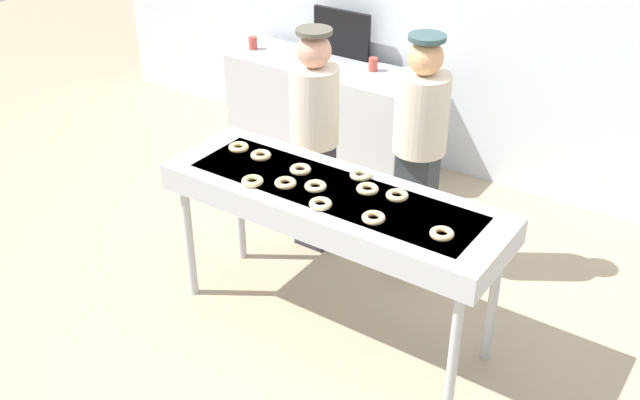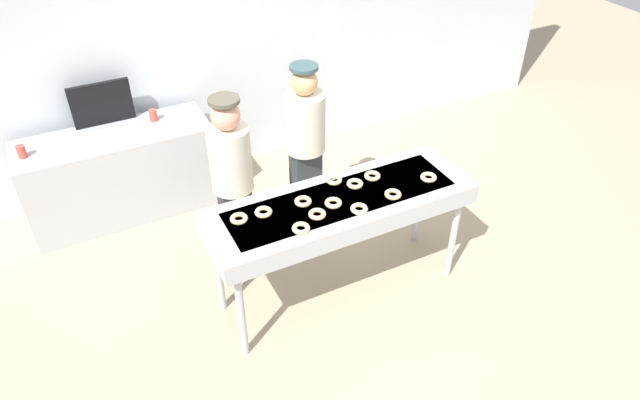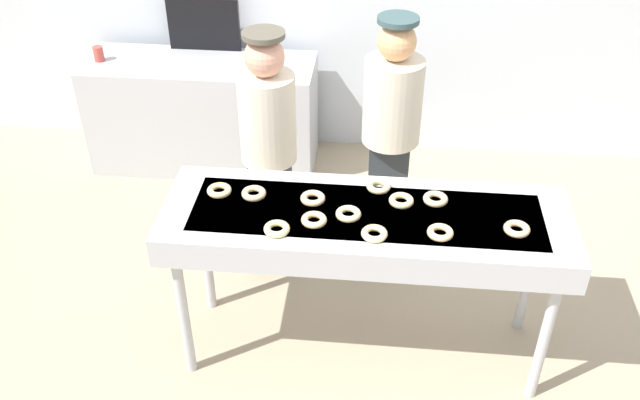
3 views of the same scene
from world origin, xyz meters
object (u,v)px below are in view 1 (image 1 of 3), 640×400
Objects in this scene: plain_donut_7 at (316,186)px; menu_display at (342,33)px; plain_donut_3 at (442,234)px; plain_donut_4 at (261,155)px; plain_donut_6 at (397,195)px; paper_cup_1 at (253,43)px; paper_cup_0 at (373,64)px; plain_donut_0 at (285,183)px; plain_donut_8 at (368,189)px; plain_donut_1 at (374,218)px; fryer_conveyor at (333,203)px; plain_donut_9 at (252,181)px; prep_counter at (325,111)px; plain_donut_10 at (239,147)px; worker_assistant at (419,143)px; worker_baker at (314,130)px; plain_donut_2 at (321,204)px; plain_donut_5 at (360,175)px; plain_donut_11 at (300,169)px.

menu_display is at bearing 119.48° from plain_donut_7.
plain_donut_4 is (-1.30, 0.17, 0.00)m from plain_donut_3.
plain_donut_6 is 2.95m from paper_cup_1.
plain_donut_0 is at bearing -72.42° from paper_cup_0.
plain_donut_0 and plain_donut_7 have the same top height.
plain_donut_6 is 0.17m from plain_donut_8.
fryer_conveyor is at bearing 157.10° from plain_donut_1.
plain_donut_9 reaches higher than prep_counter.
plain_donut_10 is at bearing 173.09° from plain_donut_3.
worker_assistant is (0.69, 0.75, -0.03)m from plain_donut_4.
plain_donut_0 is 0.87m from worker_baker.
menu_display reaches higher than plain_donut_4.
plain_donut_3 is 2.89m from prep_counter.
plain_donut_0 and plain_donut_8 have the same top height.
plain_donut_2 is at bearing 1.05° from plain_donut_9.
plain_donut_2 is at bearing -66.19° from paper_cup_0.
plain_donut_4 is 0.51m from plain_donut_7.
paper_cup_0 is at bearing 114.73° from fryer_conveyor.
plain_donut_5 and plain_donut_9 have the same top height.
plain_donut_7 is 0.36m from plain_donut_9.
fryer_conveyor is at bearing -58.29° from menu_display.
plain_donut_11 is at bearing 97.83° from plain_donut_0.
plain_donut_6 is 1.15× the size of paper_cup_1.
plain_donut_11 is 0.08× the size of worker_baker.
fryer_conveyor is 0.24m from plain_donut_5.
plain_donut_8 reaches higher than prep_counter.
plain_donut_5 and plain_donut_11 have the same top height.
plain_donut_8 is (-0.17, -0.03, 0.00)m from plain_donut_6.
plain_donut_0 and plain_donut_5 have the same top height.
plain_donut_4 and plain_donut_11 have the same top height.
worker_assistant reaches higher than worker_baker.
worker_assistant reaches higher than plain_donut_3.
worker_assistant is (0.38, 0.77, -0.03)m from plain_donut_11.
plain_donut_11 is (-0.33, -0.14, 0.00)m from plain_donut_5.
menu_display is at bearing 90.00° from prep_counter.
plain_donut_8 and plain_donut_11 have the same top height.
plain_donut_11 is at bearing -156.88° from plain_donut_5.
plain_donut_7 is at bearing 138.42° from worker_baker.
plain_donut_10 is at bearing -85.45° from paper_cup_0.
worker_assistant reaches higher than plain_donut_11.
menu_display is (0.00, 0.25, 0.63)m from prep_counter.
plain_donut_9 is at bearing 71.19° from worker_assistant.
plain_donut_3 is (0.67, 0.10, 0.00)m from plain_donut_2.
plain_donut_11 is 0.23× the size of menu_display.
plain_donut_2 is 1.15× the size of paper_cup_1.
plain_donut_8 reaches higher than fryer_conveyor.
fryer_conveyor is at bearing 103.49° from plain_donut_2.
plain_donut_8 is 2.53m from menu_display.
menu_display is (-0.41, 0.16, 0.14)m from paper_cup_0.
plain_donut_7 is at bearing 21.61° from plain_donut_0.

